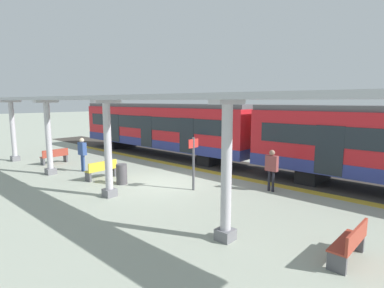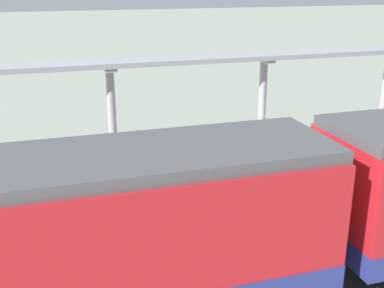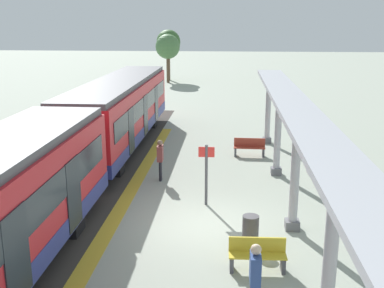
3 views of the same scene
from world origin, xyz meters
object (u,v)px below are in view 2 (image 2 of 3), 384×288
bench_far_end (31,181)px  platform_info_sign (245,152)px  canopy_pillar_third (262,108)px  passenger_waiting_near_edge (187,196)px  canopy_pillar_second (384,98)px  trash_bin (305,153)px  bench_near_end (338,148)px  canopy_pillar_fourth (112,120)px

bench_far_end → platform_info_sign: platform_info_sign is taller
bench_far_end → platform_info_sign: size_ratio=0.69×
canopy_pillar_third → passenger_waiting_near_edge: canopy_pillar_third is taller
canopy_pillar_second → bench_far_end: canopy_pillar_second is taller
canopy_pillar_third → trash_bin: size_ratio=4.15×
bench_near_end → passenger_waiting_near_edge: bearing=117.4°
canopy_pillar_second → canopy_pillar_fourth: (0.00, 10.78, 0.00)m
canopy_pillar_second → trash_bin: bearing=108.1°
canopy_pillar_fourth → trash_bin: bearing=-101.6°
passenger_waiting_near_edge → trash_bin: bearing=-57.7°
canopy_pillar_second → platform_info_sign: size_ratio=1.68×
canopy_pillar_fourth → bench_far_end: (-1.04, 2.76, -1.43)m
passenger_waiting_near_edge → canopy_pillar_second: bearing=-63.4°
canopy_pillar_fourth → bench_far_end: bearing=110.6°
canopy_pillar_second → canopy_pillar_fourth: size_ratio=1.00×
trash_bin → passenger_waiting_near_edge: bearing=122.3°
bench_far_end → trash_bin: bearing=-92.0°
trash_bin → canopy_pillar_fourth: bearing=78.4°
canopy_pillar_third → bench_far_end: 8.43m
bench_near_end → bench_far_end: same height
canopy_pillar_second → platform_info_sign: canopy_pillar_second is taller
passenger_waiting_near_edge → platform_info_sign: bearing=-51.0°
bench_far_end → passenger_waiting_near_edge: 5.49m
bench_far_end → passenger_waiting_near_edge: (-3.77, -3.94, 0.63)m
canopy_pillar_fourth → passenger_waiting_near_edge: bearing=-166.1°
bench_far_end → canopy_pillar_fourth: bearing=-69.4°
passenger_waiting_near_edge → bench_near_end: bearing=-62.6°
canopy_pillar_fourth → trash_bin: (-1.36, -6.63, -1.43)m
canopy_pillar_second → bench_far_end: size_ratio=2.45×
platform_info_sign → canopy_pillar_fourth: bearing=52.5°
canopy_pillar_second → canopy_pillar_third: same height
platform_info_sign → canopy_pillar_second: bearing=-68.5°
canopy_pillar_third → passenger_waiting_near_edge: (-4.80, 4.30, -0.80)m
bench_near_end → trash_bin: size_ratio=1.70×
platform_info_sign → passenger_waiting_near_edge: platform_info_sign is taller
canopy_pillar_fourth → bench_near_end: size_ratio=2.44×
canopy_pillar_third → bench_far_end: (-1.04, 8.25, -1.43)m
trash_bin → bench_far_end: bearing=88.0°
canopy_pillar_second → bench_near_end: bearing=114.4°
canopy_pillar_fourth → bench_near_end: (-1.24, -8.06, -1.43)m
canopy_pillar_fourth → trash_bin: 6.91m
bench_far_end → platform_info_sign: 6.71m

